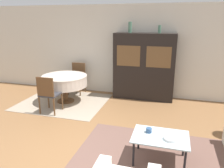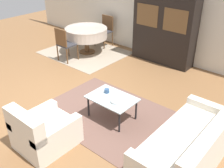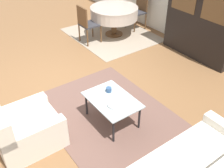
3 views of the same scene
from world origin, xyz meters
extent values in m
plane|color=brown|center=(0.00, 0.00, 0.00)|extent=(14.00, 14.00, 0.00)
cube|color=beige|center=(0.00, 3.63, 1.35)|extent=(10.00, 0.06, 2.70)
cube|color=brown|center=(1.23, 0.39, 0.01)|extent=(2.69, 1.91, 0.01)
cube|color=gray|center=(-1.51, 2.37, 0.01)|extent=(2.34, 1.97, 0.01)
cylinder|color=black|center=(0.92, 0.11, 0.22)|extent=(0.04, 0.04, 0.43)
cylinder|color=black|center=(1.69, 0.11, 0.22)|extent=(0.04, 0.04, 0.43)
cylinder|color=black|center=(0.92, 0.61, 0.22)|extent=(0.04, 0.04, 0.43)
cylinder|color=black|center=(1.69, 0.61, 0.22)|extent=(0.04, 0.04, 0.43)
cube|color=silver|center=(1.30, 0.36, 0.45)|extent=(0.89, 0.62, 0.02)
cube|color=black|center=(0.60, 3.35, 0.95)|extent=(1.73, 0.47, 1.90)
cube|color=brown|center=(0.19, 3.11, 1.29)|extent=(0.66, 0.01, 0.57)
cube|color=brown|center=(1.02, 3.11, 1.29)|extent=(0.66, 0.01, 0.57)
cylinder|color=brown|center=(-1.47, 2.43, 0.03)|extent=(0.48, 0.48, 0.03)
cylinder|color=brown|center=(-1.47, 2.43, 0.24)|extent=(0.14, 0.14, 0.46)
cylinder|color=beige|center=(-1.47, 2.43, 0.62)|extent=(1.24, 1.24, 0.30)
cylinder|color=beige|center=(-1.47, 2.43, 0.75)|extent=(1.25, 1.25, 0.03)
cylinder|color=brown|center=(-1.67, 1.87, 0.23)|extent=(0.04, 0.04, 0.44)
cylinder|color=brown|center=(-1.27, 1.87, 0.23)|extent=(0.04, 0.04, 0.44)
cylinder|color=brown|center=(-1.67, 1.47, 0.23)|extent=(0.04, 0.04, 0.44)
cylinder|color=brown|center=(-1.27, 1.47, 0.23)|extent=(0.04, 0.04, 0.44)
cube|color=#333338|center=(-1.47, 1.67, 0.47)|extent=(0.44, 0.44, 0.04)
cube|color=brown|center=(-1.47, 1.47, 0.73)|extent=(0.44, 0.04, 0.46)
cylinder|color=brown|center=(-1.27, 2.99, 0.23)|extent=(0.04, 0.04, 0.44)
cylinder|color=brown|center=(-1.67, 2.99, 0.23)|extent=(0.04, 0.04, 0.44)
cylinder|color=brown|center=(-1.27, 3.39, 0.23)|extent=(0.04, 0.04, 0.44)
cylinder|color=brown|center=(-1.67, 3.39, 0.23)|extent=(0.04, 0.04, 0.44)
cube|color=#333338|center=(-1.47, 3.19, 0.47)|extent=(0.44, 0.44, 0.04)
cube|color=brown|center=(-1.47, 3.39, 0.73)|extent=(0.44, 0.04, 0.46)
cylinder|color=#33517A|center=(1.11, 0.44, 0.50)|extent=(0.10, 0.10, 0.08)
cylinder|color=white|center=(1.46, 0.30, 0.48)|extent=(0.22, 0.22, 0.04)
cylinder|color=#4C7A60|center=(0.17, 3.35, 2.05)|extent=(0.10, 0.10, 0.30)
cylinder|color=#4C7A60|center=(0.98, 3.35, 2.01)|extent=(0.08, 0.08, 0.21)
camera|label=1|loc=(1.41, -2.85, 2.24)|focal=35.00mm
camera|label=2|loc=(4.01, -2.80, 3.05)|focal=42.00mm
camera|label=3|loc=(3.93, -1.53, 3.01)|focal=42.00mm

